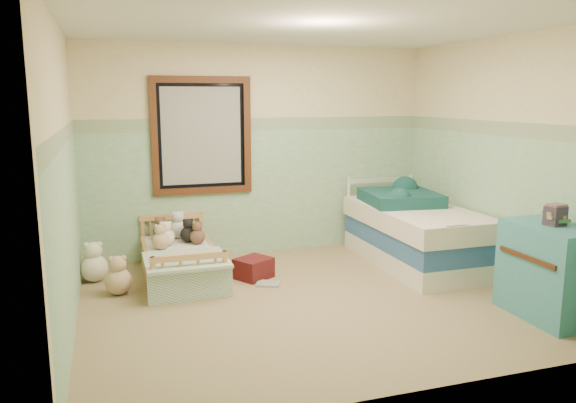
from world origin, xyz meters
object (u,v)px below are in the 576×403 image
object	(u,v)px
plush_floor_tan	(118,281)
red_pillow	(254,268)
dresser	(551,271)
toddler_bed_frame	(181,269)
twin_bed_frame	(415,255)
plush_floor_cream	(94,268)
floor_book	(268,284)

from	to	relation	value
plush_floor_tan	red_pillow	distance (m)	1.38
dresser	red_pillow	size ratio (longest dim) A/B	2.37
toddler_bed_frame	plush_floor_tan	size ratio (longest dim) A/B	5.60
plush_floor_tan	twin_bed_frame	distance (m)	3.27
twin_bed_frame	red_pillow	xyz separation A→B (m)	(-1.89, 0.08, -0.00)
dresser	red_pillow	xyz separation A→B (m)	(-2.18, 1.82, -0.30)
toddler_bed_frame	dresser	xyz separation A→B (m)	(2.91, -2.07, 0.32)
plush_floor_cream	red_pillow	size ratio (longest dim) A/B	0.82
plush_floor_cream	twin_bed_frame	world-z (taller)	plush_floor_cream
plush_floor_tan	twin_bed_frame	bearing A→B (deg)	0.09
floor_book	toddler_bed_frame	bearing A→B (deg)	173.03
twin_bed_frame	red_pillow	distance (m)	1.90
plush_floor_tan	dresser	bearing A→B (deg)	-26.11
toddler_bed_frame	twin_bed_frame	bearing A→B (deg)	-7.10
twin_bed_frame	floor_book	xyz separation A→B (m)	(-1.81, -0.18, -0.10)
plush_floor_cream	toddler_bed_frame	bearing A→B (deg)	-10.21
dresser	red_pillow	bearing A→B (deg)	140.05
toddler_bed_frame	red_pillow	world-z (taller)	red_pillow
plush_floor_tan	red_pillow	size ratio (longest dim) A/B	0.75
plush_floor_cream	plush_floor_tan	size ratio (longest dim) A/B	1.09
twin_bed_frame	dresser	size ratio (longest dim) A/B	2.29
plush_floor_cream	plush_floor_tan	bearing A→B (deg)	-64.97
plush_floor_cream	dresser	xyz separation A→B (m)	(3.78, -2.23, 0.27)
red_pillow	dresser	bearing A→B (deg)	-39.95
floor_book	red_pillow	bearing A→B (deg)	133.42
plush_floor_cream	dresser	world-z (taller)	dresser
twin_bed_frame	dresser	xyz separation A→B (m)	(0.28, -1.75, 0.30)
plush_floor_tan	floor_book	bearing A→B (deg)	-6.87
dresser	floor_book	world-z (taller)	dresser
dresser	red_pillow	world-z (taller)	dresser
twin_bed_frame	plush_floor_cream	bearing A→B (deg)	172.12
twin_bed_frame	toddler_bed_frame	bearing A→B (deg)	172.90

